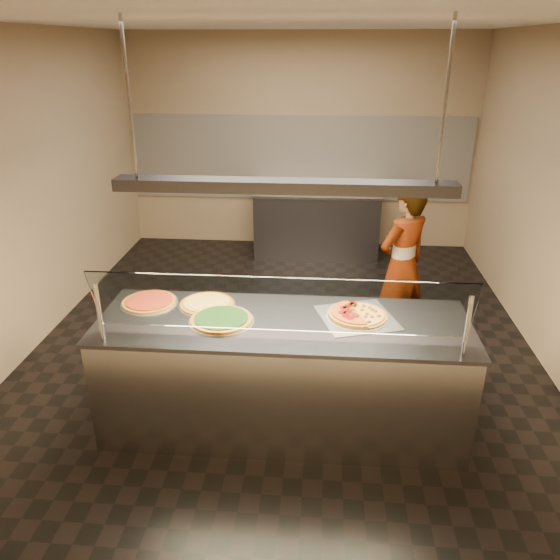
# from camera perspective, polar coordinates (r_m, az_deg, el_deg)

# --- Properties ---
(ground) EXTENTS (5.00, 6.00, 0.02)m
(ground) POSITION_cam_1_polar(r_m,az_deg,el_deg) (5.74, 0.47, -6.14)
(ground) COLOR black
(ground) RESTS_ON ground
(ceiling) EXTENTS (5.00, 6.00, 0.02)m
(ceiling) POSITION_cam_1_polar(r_m,az_deg,el_deg) (4.99, 0.59, 25.58)
(ceiling) COLOR silver
(ceiling) RESTS_ON wall_back
(wall_back) EXTENTS (5.00, 0.02, 3.00)m
(wall_back) POSITION_cam_1_polar(r_m,az_deg,el_deg) (8.10, 2.12, 14.05)
(wall_back) COLOR tan
(wall_back) RESTS_ON ground
(wall_front) EXTENTS (5.00, 0.02, 3.00)m
(wall_front) POSITION_cam_1_polar(r_m,az_deg,el_deg) (2.40, -4.80, -10.19)
(wall_front) COLOR tan
(wall_front) RESTS_ON ground
(wall_left) EXTENTS (0.02, 6.00, 3.00)m
(wall_left) POSITION_cam_1_polar(r_m,az_deg,el_deg) (5.90, -24.89, 8.31)
(wall_left) COLOR tan
(wall_left) RESTS_ON ground
(tile_band) EXTENTS (4.90, 0.02, 1.20)m
(tile_band) POSITION_cam_1_polar(r_m,az_deg,el_deg) (8.11, 2.08, 12.62)
(tile_band) COLOR silver
(tile_band) RESTS_ON wall_back
(serving_counter) EXTENTS (2.78, 0.94, 0.93)m
(serving_counter) POSITION_cam_1_polar(r_m,az_deg,el_deg) (4.31, 0.32, -9.77)
(serving_counter) COLOR #B7B7BC
(serving_counter) RESTS_ON ground
(sneeze_guard) EXTENTS (2.54, 0.18, 0.54)m
(sneeze_guard) POSITION_cam_1_polar(r_m,az_deg,el_deg) (3.63, -0.07, -2.68)
(sneeze_guard) COLOR #B7B7BC
(sneeze_guard) RESTS_ON serving_counter
(perforated_tray) EXTENTS (0.67, 0.67, 0.01)m
(perforated_tray) POSITION_cam_1_polar(r_m,az_deg,el_deg) (4.16, 8.06, -3.82)
(perforated_tray) COLOR silver
(perforated_tray) RESTS_ON serving_counter
(half_pizza_pepperoni) EXTENTS (0.34, 0.48, 0.05)m
(half_pizza_pepperoni) POSITION_cam_1_polar(r_m,az_deg,el_deg) (4.14, 6.63, -3.43)
(half_pizza_pepperoni) COLOR brown
(half_pizza_pepperoni) RESTS_ON perforated_tray
(half_pizza_sausage) EXTENTS (0.34, 0.48, 0.04)m
(half_pizza_sausage) POSITION_cam_1_polar(r_m,az_deg,el_deg) (4.16, 9.56, -3.62)
(half_pizza_sausage) COLOR brown
(half_pizza_sausage) RESTS_ON perforated_tray
(pizza_spinach) EXTENTS (0.49, 0.49, 0.03)m
(pizza_spinach) POSITION_cam_1_polar(r_m,az_deg,el_deg) (4.08, -6.14, -4.08)
(pizza_spinach) COLOR silver
(pizza_spinach) RESTS_ON serving_counter
(pizza_cheese) EXTENTS (0.45, 0.45, 0.03)m
(pizza_cheese) POSITION_cam_1_polar(r_m,az_deg,el_deg) (4.34, -7.64, -2.43)
(pizza_cheese) COLOR silver
(pizza_cheese) RESTS_ON serving_counter
(pizza_tomato) EXTENTS (0.45, 0.45, 0.03)m
(pizza_tomato) POSITION_cam_1_polar(r_m,az_deg,el_deg) (4.46, -13.48, -2.18)
(pizza_tomato) COLOR silver
(pizza_tomato) RESTS_ON serving_counter
(pizza_spatula) EXTENTS (0.29, 0.17, 0.02)m
(pizza_spatula) POSITION_cam_1_polar(r_m,az_deg,el_deg) (4.24, -8.34, -2.90)
(pizza_spatula) COLOR #B7B7BC
(pizza_spatula) RESTS_ON pizza_spinach
(prep_table) EXTENTS (1.78, 0.74, 0.93)m
(prep_table) POSITION_cam_1_polar(r_m,az_deg,el_deg) (7.89, 3.84, 6.02)
(prep_table) COLOR #414147
(prep_table) RESTS_ON ground
(worker) EXTENTS (0.71, 0.68, 1.63)m
(worker) POSITION_cam_1_polar(r_m,az_deg,el_deg) (5.53, 12.66, 1.54)
(worker) COLOR #2D2834
(worker) RESTS_ON ground
(heat_lamp_housing) EXTENTS (2.30, 0.18, 0.08)m
(heat_lamp_housing) POSITION_cam_1_polar(r_m,az_deg,el_deg) (3.71, 0.37, 9.79)
(heat_lamp_housing) COLOR #414147
(heat_lamp_housing) RESTS_ON ceiling
(lamp_rod_left) EXTENTS (0.02, 0.02, 1.01)m
(lamp_rod_left) POSITION_cam_1_polar(r_m,az_deg,el_deg) (3.82, -15.50, 17.70)
(lamp_rod_left) COLOR #B7B7BC
(lamp_rod_left) RESTS_ON ceiling
(lamp_rod_right) EXTENTS (0.02, 0.02, 1.01)m
(lamp_rod_right) POSITION_cam_1_polar(r_m,az_deg,el_deg) (3.68, 16.89, 17.36)
(lamp_rod_right) COLOR #B7B7BC
(lamp_rod_right) RESTS_ON ceiling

